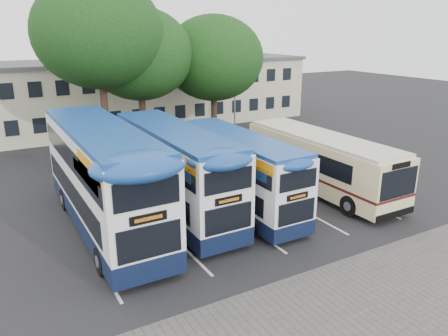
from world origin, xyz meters
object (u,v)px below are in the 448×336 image
object	(u,v)px
tree_left	(98,33)
tree_right	(214,58)
bus_dd_right	(238,169)
tree_mid	(139,54)
bus_dd_mid	(174,167)
bus_single	(319,159)
bus_dd_left	(103,174)
lamp_post	(235,75)

from	to	relation	value
tree_left	tree_right	bearing A→B (deg)	8.38
bus_dd_right	tree_mid	bearing A→B (deg)	91.18
tree_left	bus_dd_mid	distance (m)	12.72
tree_right	tree_mid	bearing A→B (deg)	-178.59
bus_dd_right	bus_single	size ratio (longest dim) A/B	0.87
bus_dd_left	bus_dd_mid	xyz separation A→B (m)	(3.53, 0.09, -0.26)
bus_dd_mid	lamp_post	bearing A→B (deg)	49.82
lamp_post	bus_single	xyz separation A→B (m)	(-3.46, -15.13, -3.25)
lamp_post	bus_dd_left	distance (m)	21.30
tree_right	bus_dd_left	size ratio (longest dim) A/B	0.86
tree_left	bus_dd_left	distance (m)	13.06
tree_left	tree_right	xyz separation A→B (m)	(9.30, 1.37, -1.98)
tree_left	bus_dd_mid	bearing A→B (deg)	-88.13
tree_left	bus_dd_left	world-z (taller)	tree_left
bus_dd_left	bus_dd_right	distance (m)	6.66
lamp_post	bus_dd_left	size ratio (longest dim) A/B	0.78
bus_dd_left	bus_dd_right	world-z (taller)	bus_dd_left
lamp_post	bus_dd_right	distance (m)	17.99
bus_dd_mid	tree_left	bearing A→B (deg)	91.87
bus_dd_mid	bus_single	bearing A→B (deg)	-5.85
tree_left	tree_mid	bearing A→B (deg)	21.30
tree_left	bus_dd_right	distance (m)	14.18
tree_mid	bus_single	world-z (taller)	tree_mid
bus_dd_mid	tree_right	bearing A→B (deg)	54.34
tree_right	bus_dd_mid	bearing A→B (deg)	-125.66
bus_single	bus_dd_left	bearing A→B (deg)	176.29
tree_left	tree_right	size ratio (longest dim) A/B	1.22
tree_right	bus_dd_right	xyz separation A→B (m)	(-5.90, -13.51, -4.52)
lamp_post	tree_left	world-z (taller)	tree_left
tree_mid	bus_dd_mid	distance (m)	13.47
lamp_post	tree_right	xyz separation A→B (m)	(-3.10, -1.79, 1.59)
bus_dd_left	bus_dd_mid	world-z (taller)	bus_dd_left
tree_mid	bus_dd_left	xyz separation A→B (m)	(-6.29, -12.40, -4.47)
tree_left	bus_dd_right	xyz separation A→B (m)	(3.40, -12.14, -6.50)
bus_dd_mid	bus_single	xyz separation A→B (m)	(8.58, -0.88, -0.59)
lamp_post	tree_right	bearing A→B (deg)	-149.92
lamp_post	tree_left	distance (m)	13.28
tree_left	tree_right	distance (m)	9.61
tree_mid	tree_right	size ratio (longest dim) A/B	1.04
tree_left	tree_right	world-z (taller)	tree_left
tree_right	bus_single	distance (m)	14.19
bus_dd_left	lamp_post	bearing A→B (deg)	42.67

